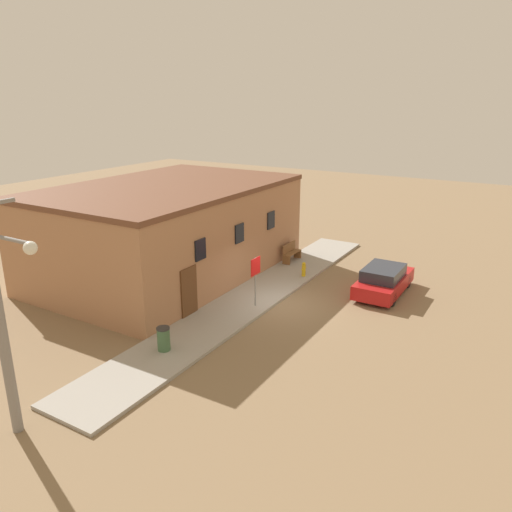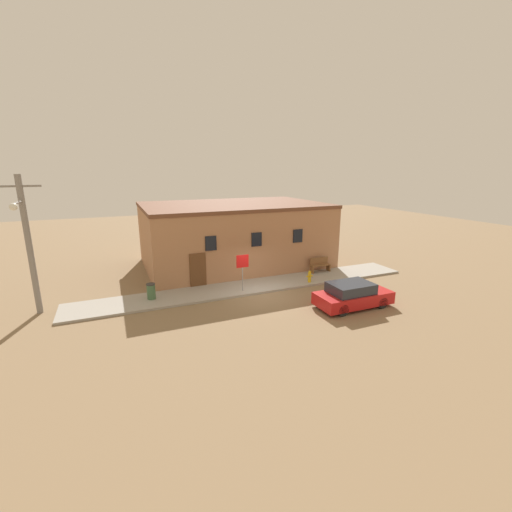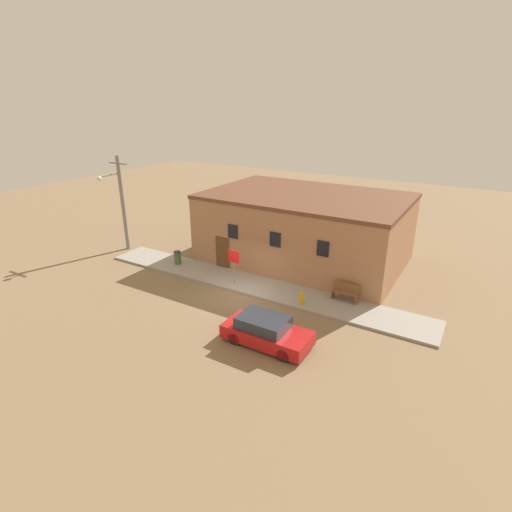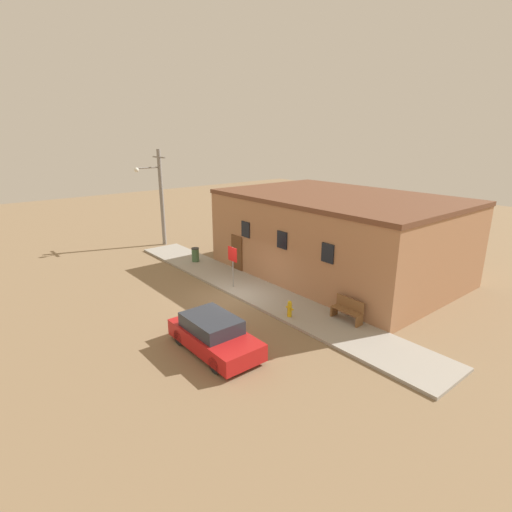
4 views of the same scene
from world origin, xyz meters
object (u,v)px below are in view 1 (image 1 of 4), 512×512
(utility_pole, at_px, (0,308))
(parked_car, at_px, (384,280))
(trash_bin, at_px, (164,339))
(stop_sign, at_px, (255,272))
(bench, at_px, (291,253))
(fire_hydrant, at_px, (304,269))

(utility_pole, height_order, parked_car, utility_pole)
(utility_pole, bearing_deg, parked_car, -19.98)
(trash_bin, bearing_deg, stop_sign, -8.66)
(bench, distance_m, trash_bin, 11.54)
(fire_hydrant, relative_size, trash_bin, 0.85)
(fire_hydrant, height_order, parked_car, parked_car)
(stop_sign, height_order, parked_car, stop_sign)
(utility_pole, relative_size, parked_car, 1.70)
(stop_sign, xyz_separation_m, trash_bin, (-5.14, 0.78, -1.11))
(bench, bearing_deg, utility_pole, -179.20)
(fire_hydrant, xyz_separation_m, utility_pole, (-15.10, 1.44, 3.21))
(fire_hydrant, bearing_deg, bench, 41.73)
(stop_sign, distance_m, parked_car, 6.37)
(fire_hydrant, distance_m, parked_car, 4.09)
(fire_hydrant, distance_m, bench, 2.52)
(bench, xyz_separation_m, parked_car, (-1.77, -5.77, 0.03))
(trash_bin, bearing_deg, fire_hydrant, -5.65)
(stop_sign, distance_m, bench, 6.64)
(bench, bearing_deg, stop_sign, -166.73)
(trash_bin, relative_size, parked_car, 0.22)
(trash_bin, height_order, parked_car, parked_car)
(bench, height_order, trash_bin, bench)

